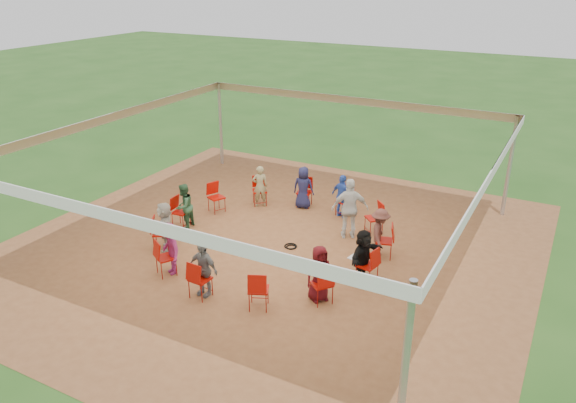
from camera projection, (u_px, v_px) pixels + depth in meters
The scene contains 29 objects.
ground at pixel (273, 247), 14.76m from camera, with size 80.00×80.00×0.00m, color #244D18.
dirt_patch at pixel (273, 246), 14.76m from camera, with size 13.00×13.00×0.00m, color brown.
tent at pixel (272, 161), 13.85m from camera, with size 10.33×10.33×3.00m.
chair_0 at pixel (367, 265), 12.92m from camera, with size 0.42×0.44×0.90m, color #A40B02, non-canonical shape.
chair_1 at pixel (384, 241), 14.06m from camera, with size 0.42×0.44×0.90m, color #A40B02, non-canonical shape.
chair_2 at pixel (374, 218), 15.33m from camera, with size 0.42×0.44×0.90m, color #A40B02, non-canonical shape.
chair_3 at pixel (345, 202), 16.43m from camera, with size 0.42×0.44×0.90m, color #A40B02, non-canonical shape.
chair_4 at pixel (304, 192), 17.11m from camera, with size 0.42×0.44×0.90m, color #A40B02, non-canonical shape.
chair_5 at pixel (260, 191), 17.21m from camera, with size 0.42×0.44×0.90m, color #A40B02, non-canonical shape.
chair_6 at pixel (216, 198), 16.71m from camera, with size 0.42×0.44×0.90m, color #A40B02, non-canonical shape.
chair_7 at pixel (181, 212), 15.72m from camera, with size 0.42×0.44×0.90m, color #A40B02, non-canonical shape.
chair_8 at pixel (161, 233), 14.48m from camera, with size 0.42×0.44×0.90m, color #A40B02, non-canonical shape.
chair_9 at pixel (166, 258), 13.26m from camera, with size 0.42×0.44×0.90m, color #A40B02, non-canonical shape.
chair_10 at pixel (200, 279), 12.34m from camera, with size 0.42×0.44×0.90m, color #A40B02, non-canonical shape.
chair_11 at pixel (258, 290), 11.94m from camera, with size 0.42×0.44×0.90m, color #A40B02, non-canonical shape.
chair_12 at pixel (322, 284), 12.15m from camera, with size 0.42×0.44×0.90m, color #A40B02, non-canonical shape.
person_seated_0 at pixel (363, 256), 12.91m from camera, with size 1.20×0.45×1.30m, color black.
person_seated_1 at pixel (380, 233), 14.01m from camera, with size 0.84×0.41×1.30m, color #532C25.
person_seated_2 at pixel (342, 196), 16.28m from camera, with size 0.76×0.39×1.30m, color #2B50B8.
person_seated_3 at pixel (303, 187), 16.93m from camera, with size 0.63×0.35×1.30m, color #1A1C3F.
person_seated_4 at pixel (260, 186), 17.02m from camera, with size 0.47×0.31×1.30m, color #8E8559.
person_seated_5 at pixel (184, 206), 15.60m from camera, with size 0.63×0.36×1.30m, color #2B5535.
person_seated_6 at pixel (165, 226), 14.40m from camera, with size 1.20×0.45×1.30m, color #A6A194.
person_seated_7 at pixel (170, 249), 13.23m from camera, with size 0.84×0.41×1.30m, color #801F51.
person_seated_8 at pixel (203, 269), 12.36m from camera, with size 0.76×0.39×1.30m, color slate.
person_seated_9 at pixel (319, 273), 12.17m from camera, with size 0.63×0.35×1.30m, color #44090E.
standing_person at pixel (350, 209), 14.96m from camera, with size 0.98×0.50×1.68m, color silver.
cable_coil at pixel (291, 246), 14.72m from camera, with size 0.41×0.41×0.03m.
laptop at pixel (357, 255), 13.01m from camera, with size 0.33×0.39×0.24m.
Camera 1 is at (6.55, -11.42, 6.79)m, focal length 35.00 mm.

